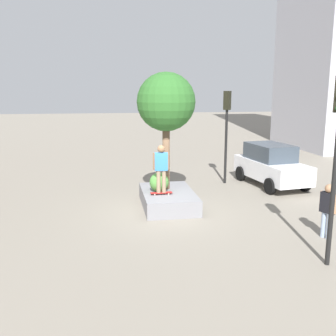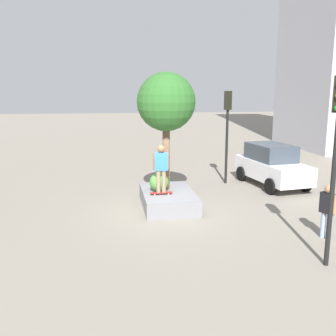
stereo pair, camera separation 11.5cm
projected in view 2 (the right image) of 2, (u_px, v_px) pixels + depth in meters
The scene contains 11 objects.
ground_plane at pixel (163, 211), 14.15m from camera, with size 120.00×120.00×0.00m, color gray.
planter_ledge at pixel (168, 199), 14.67m from camera, with size 3.10×1.92×0.59m, color gray.
plaza_tree at pixel (166, 103), 14.39m from camera, with size 2.19×2.19×4.42m.
boxwood_shrub at pixel (158, 182), 14.84m from camera, with size 0.56×0.56×0.56m, color #3D7A33.
hedge_clump at pixel (159, 182), 14.52m from camera, with size 0.72×0.72×0.72m, color #4C8C3D.
skateboard at pixel (161, 193), 14.18m from camera, with size 0.24×0.81×0.07m.
skateboarder at pixel (161, 165), 13.97m from camera, with size 0.27×0.59×1.75m.
police_car at pixel (272, 165), 17.73m from camera, with size 4.31×2.39×1.91m.
traffic_light_corner at pixel (336, 140), 9.16m from camera, with size 0.37×0.37×4.68m.
traffic_light_median at pixel (227, 121), 17.78m from camera, with size 0.37×0.37×4.29m.
bystander_watching at pixel (327, 208), 11.37m from camera, with size 0.52×0.35×1.65m.
Camera 2 is at (13.42, -1.88, 4.37)m, focal length 41.41 mm.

